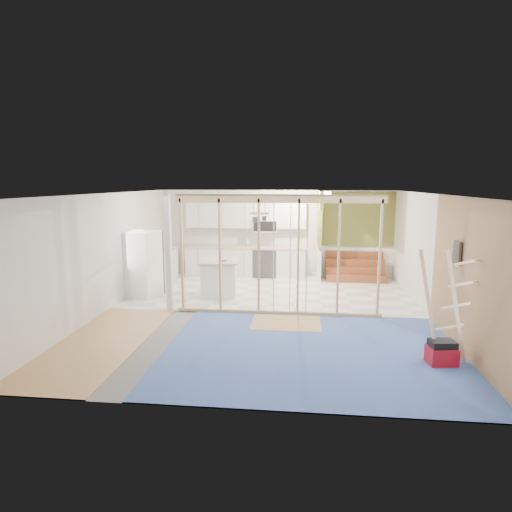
# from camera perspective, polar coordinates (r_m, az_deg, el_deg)

# --- Properties ---
(room) EXTENTS (7.01, 8.01, 2.61)m
(room) POSITION_cam_1_polar(r_m,az_deg,el_deg) (9.10, 1.12, 0.10)
(room) COLOR slate
(room) RESTS_ON ground
(floor_overlays) EXTENTS (7.00, 8.00, 0.03)m
(floor_overlays) POSITION_cam_1_polar(r_m,az_deg,el_deg) (9.45, 1.58, -7.58)
(floor_overlays) COLOR white
(floor_overlays) RESTS_ON room
(stud_frame) EXTENTS (4.66, 0.14, 2.60)m
(stud_frame) POSITION_cam_1_polar(r_m,az_deg,el_deg) (9.07, -0.23, 1.84)
(stud_frame) COLOR tan
(stud_frame) RESTS_ON room
(base_cabinets) EXTENTS (4.45, 2.24, 0.93)m
(base_cabinets) POSITION_cam_1_polar(r_m,az_deg,el_deg) (12.75, -4.77, -0.92)
(base_cabinets) COLOR silver
(base_cabinets) RESTS_ON room
(upper_cabinets) EXTENTS (3.60, 0.41, 0.85)m
(upper_cabinets) POSITION_cam_1_polar(r_m,az_deg,el_deg) (12.89, -1.11, 5.31)
(upper_cabinets) COLOR silver
(upper_cabinets) RESTS_ON room
(green_partition) EXTENTS (2.25, 1.51, 2.60)m
(green_partition) POSITION_cam_1_polar(r_m,az_deg,el_deg) (12.79, 11.74, 1.12)
(green_partition) COLOR olive
(green_partition) RESTS_ON room
(pot_rack) EXTENTS (0.52, 0.52, 0.72)m
(pot_rack) POSITION_cam_1_polar(r_m,az_deg,el_deg) (10.91, 0.40, 5.41)
(pot_rack) COLOR black
(pot_rack) RESTS_ON room
(sheathing_panel) EXTENTS (0.02, 4.00, 2.60)m
(sheathing_panel) POSITION_cam_1_polar(r_m,az_deg,el_deg) (7.60, 26.84, -2.93)
(sheathing_panel) COLOR #A48159
(sheathing_panel) RESTS_ON room
(electrical_panel) EXTENTS (0.04, 0.30, 0.40)m
(electrical_panel) POSITION_cam_1_polar(r_m,az_deg,el_deg) (8.07, 25.22, 0.42)
(electrical_panel) COLOR #3A3A3F
(electrical_panel) RESTS_ON room
(ceiling_light) EXTENTS (0.32, 0.32, 0.08)m
(ceiling_light) POSITION_cam_1_polar(r_m,az_deg,el_deg) (11.95, 9.20, 8.28)
(ceiling_light) COLOR #FFEABF
(ceiling_light) RESTS_ON room
(fridge) EXTENTS (0.88, 0.85, 1.65)m
(fridge) POSITION_cam_1_polar(r_m,az_deg,el_deg) (10.94, -14.83, -1.09)
(fridge) COLOR white
(fridge) RESTS_ON room
(island) EXTENTS (1.04, 1.04, 0.92)m
(island) POSITION_cam_1_polar(r_m,az_deg,el_deg) (10.75, -4.97, -3.00)
(island) COLOR white
(island) RESTS_ON room
(bowl) EXTENTS (0.30, 0.30, 0.06)m
(bowl) POSITION_cam_1_polar(r_m,az_deg,el_deg) (10.57, -4.33, -0.48)
(bowl) COLOR silver
(bowl) RESTS_ON island
(soap_bottle_a) EXTENTS (0.13, 0.13, 0.27)m
(soap_bottle_a) POSITION_cam_1_polar(r_m,az_deg,el_deg) (12.92, -1.16, 1.95)
(soap_bottle_a) COLOR #A5ACB8
(soap_bottle_a) RESTS_ON base_cabinets
(soap_bottle_b) EXTENTS (0.09, 0.09, 0.18)m
(soap_bottle_b) POSITION_cam_1_polar(r_m,az_deg,el_deg) (12.88, 5.72, 1.66)
(soap_bottle_b) COLOR white
(soap_bottle_b) RESTS_ON base_cabinets
(toolbox) EXTENTS (0.46, 0.37, 0.40)m
(toolbox) POSITION_cam_1_polar(r_m,az_deg,el_deg) (7.46, 23.52, -11.81)
(toolbox) COLOR #A60F1C
(toolbox) RESTS_ON room
(ladder) EXTENTS (0.98, 0.07, 1.82)m
(ladder) POSITION_cam_1_polar(r_m,az_deg,el_deg) (7.29, 24.00, -6.21)
(ladder) COLOR beige
(ladder) RESTS_ON room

